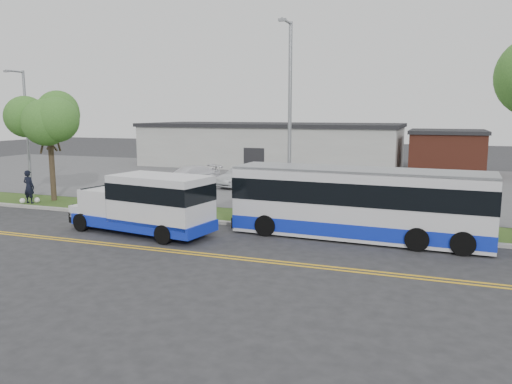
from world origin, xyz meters
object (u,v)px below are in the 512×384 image
at_px(streetlight_near, 289,115).
at_px(streetlight_far, 26,126).
at_px(tree_west, 49,117).
at_px(transit_bus, 358,203).
at_px(parked_car_a, 240,177).
at_px(parked_car_b, 189,176).
at_px(shuttle_bus, 149,203).
at_px(pedestrian, 29,187).

xyz_separation_m(streetlight_near, streetlight_far, (-19.00, 2.69, -0.76)).
height_order(tree_west, transit_bus, tree_west).
bearing_deg(parked_car_a, parked_car_b, -149.89).
bearing_deg(tree_west, streetlight_far, 151.02).
bearing_deg(transit_bus, streetlight_near, 152.64).
bearing_deg(parked_car_b, shuttle_bus, -36.59).
xyz_separation_m(pedestrian, parked_car_b, (5.44, 9.60, -0.26)).
bearing_deg(streetlight_far, transit_bus, -11.95).
relative_size(streetlight_near, pedestrian, 4.86).
bearing_deg(streetlight_far, parked_car_a, 29.24).
bearing_deg(shuttle_bus, transit_bus, 24.59).
xyz_separation_m(tree_west, pedestrian, (-0.61, -1.30, -4.05)).
bearing_deg(parked_car_b, streetlight_far, -112.84).
distance_m(streetlight_near, shuttle_bus, 7.85).
bearing_deg(transit_bus, parked_car_b, 144.21).
xyz_separation_m(streetlight_far, parked_car_b, (8.82, 6.08, -3.66)).
relative_size(transit_bus, parked_car_a, 2.66).
height_order(shuttle_bus, transit_bus, transit_bus).
height_order(shuttle_bus, parked_car_a, shuttle_bus).
xyz_separation_m(streetlight_near, parked_car_a, (-6.48, 9.69, -4.45)).
bearing_deg(parked_car_b, tree_west, -87.59).
distance_m(shuttle_bus, pedestrian, 11.21).
height_order(tree_west, shuttle_bus, tree_west).
height_order(parked_car_a, parked_car_b, parked_car_b).
distance_m(pedestrian, parked_car_b, 11.03).
bearing_deg(shuttle_bus, pedestrian, 168.90).
bearing_deg(shuttle_bus, streetlight_near, 51.11).
distance_m(transit_bus, parked_car_b, 17.69).
xyz_separation_m(tree_west, shuttle_bus, (9.92, -5.10, -3.69)).
height_order(streetlight_far, pedestrian, streetlight_far).
height_order(tree_west, parked_car_b, tree_west).
distance_m(streetlight_near, transit_bus, 5.68).
distance_m(shuttle_bus, parked_car_a, 14.41).
relative_size(transit_bus, parked_car_b, 2.22).
distance_m(transit_bus, parked_car_a, 15.65).
relative_size(pedestrian, parked_car_a, 0.47).
distance_m(pedestrian, parked_car_a, 13.93).
height_order(streetlight_near, pedestrian, streetlight_near).
relative_size(tree_west, shuttle_bus, 0.96).
bearing_deg(parked_car_b, parked_car_a, 46.58).
bearing_deg(parked_car_b, transit_bus, -5.49).
bearing_deg(parked_car_a, transit_bus, -33.04).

